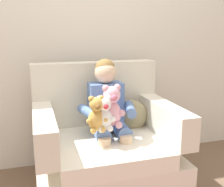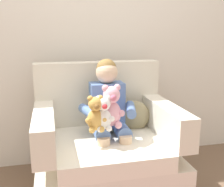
{
  "view_description": "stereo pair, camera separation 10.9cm",
  "coord_description": "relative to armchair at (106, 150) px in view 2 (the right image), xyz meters",
  "views": [
    {
      "loc": [
        -0.5,
        -1.84,
        1.23
      ],
      "look_at": [
        0.03,
        -0.05,
        0.79
      ],
      "focal_mm": 43.11,
      "sensor_mm": 36.0,
      "label": 1
    },
    {
      "loc": [
        -0.4,
        -1.87,
        1.23
      ],
      "look_at": [
        0.03,
        -0.05,
        0.79
      ],
      "focal_mm": 43.11,
      "sensor_mm": 36.0,
      "label": 2
    }
  ],
  "objects": [
    {
      "name": "seated_child",
      "position": [
        0.03,
        0.02,
        0.33
      ],
      "size": [
        0.45,
        0.39,
        0.82
      ],
      "rotation": [
        0.0,
        0.0,
        0.03
      ],
      "color": "#597AB7",
      "rests_on": "armchair"
    },
    {
      "name": "back_wall",
      "position": [
        0.0,
        0.59,
        0.98
      ],
      "size": [
        6.0,
        0.1,
        2.6
      ],
      "primitive_type": "cube",
      "color": "silver",
      "rests_on": "ground"
    },
    {
      "name": "throw_pillow",
      "position": [
        0.26,
        0.11,
        0.22
      ],
      "size": [
        0.28,
        0.17,
        0.26
      ],
      "primitive_type": "ellipsoid",
      "rotation": [
        0.0,
        0.0,
        -0.2
      ],
      "color": "#998C66",
      "rests_on": "armchair"
    },
    {
      "name": "plush_pink",
      "position": [
        0.02,
        -0.12,
        0.38
      ],
      "size": [
        0.19,
        0.15,
        0.31
      ],
      "rotation": [
        0.0,
        0.0,
        0.2
      ],
      "color": "#EAA8BC",
      "rests_on": "armchair"
    },
    {
      "name": "plush_white",
      "position": [
        -0.05,
        -0.17,
        0.35
      ],
      "size": [
        0.15,
        0.12,
        0.25
      ],
      "rotation": [
        0.0,
        0.0,
        -0.08
      ],
      "color": "white",
      "rests_on": "armchair"
    },
    {
      "name": "armchair",
      "position": [
        0.0,
        0.0,
        0.0
      ],
      "size": [
        1.05,
        0.85,
        0.98
      ],
      "color": "silver",
      "rests_on": "ground"
    },
    {
      "name": "plush_honey",
      "position": [
        -0.1,
        -0.17,
        0.35
      ],
      "size": [
        0.15,
        0.12,
        0.25
      ],
      "rotation": [
        0.0,
        0.0,
        0.38
      ],
      "color": "gold",
      "rests_on": "armchair"
    }
  ]
}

